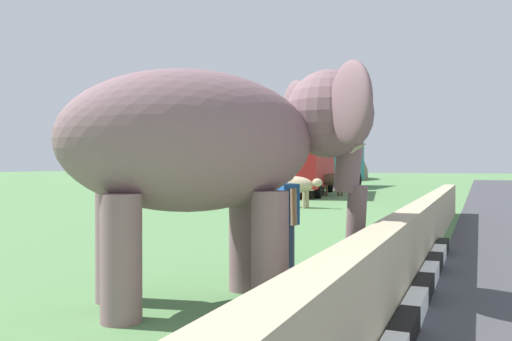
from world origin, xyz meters
TOP-DOWN VIEW (x-y plane):
  - barrier_parapet at (2.00, 4.05)m, footprint 28.00×0.36m
  - elephant at (2.55, 6.02)m, footprint 3.80×3.87m
  - person_handler at (4.00, 5.68)m, footprint 0.53×0.49m
  - bus_red at (25.13, 12.21)m, footprint 9.79×4.03m
  - bus_teal at (35.84, 13.26)m, footprint 8.25×2.86m
  - cow_near at (16.30, 9.71)m, footprint 0.70×1.90m
  - cow_mid at (24.47, 10.36)m, footprint 1.60×1.66m
  - hill_east at (55.00, 31.14)m, footprint 40.67×32.54m

SIDE VIEW (x-z plane):
  - hill_east at x=55.00m, z-range -8.99..8.99m
  - barrier_parapet at x=2.00m, z-range 0.00..1.00m
  - cow_near at x=16.30m, z-range 0.26..1.48m
  - cow_mid at x=24.47m, z-range 0.26..1.48m
  - person_handler at x=4.00m, z-range 0.10..1.75m
  - elephant at x=2.55m, z-range 0.45..3.37m
  - bus_teal at x=35.84m, z-range 0.33..3.83m
  - bus_red at x=25.13m, z-range 0.33..3.83m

